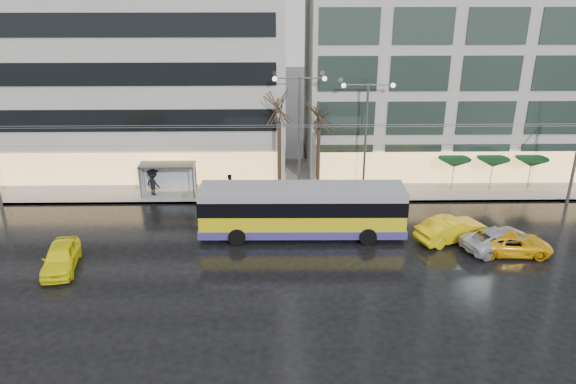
{
  "coord_description": "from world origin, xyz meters",
  "views": [
    {
      "loc": [
        0.52,
        -29.72,
        16.59
      ],
      "look_at": [
        1.07,
        5.0,
        2.53
      ],
      "focal_mm": 35.0,
      "sensor_mm": 36.0,
      "label": 1
    }
  ],
  "objects_px": {
    "trolleybus": "(302,212)",
    "taxi_a": "(61,257)",
    "bus_shelter": "(163,172)",
    "street_lamp_near": "(299,119)"
  },
  "relations": [
    {
      "from": "street_lamp_near",
      "to": "trolleybus",
      "type": "bearing_deg",
      "value": -90.27
    },
    {
      "from": "trolleybus",
      "to": "taxi_a",
      "type": "xyz_separation_m",
      "value": [
        -14.29,
        -4.19,
        -0.91
      ]
    },
    {
      "from": "bus_shelter",
      "to": "street_lamp_near",
      "type": "relative_size",
      "value": 0.47
    },
    {
      "from": "trolleybus",
      "to": "street_lamp_near",
      "type": "bearing_deg",
      "value": 89.73
    },
    {
      "from": "trolleybus",
      "to": "street_lamp_near",
      "type": "relative_size",
      "value": 1.48
    },
    {
      "from": "trolleybus",
      "to": "street_lamp_near",
      "type": "xyz_separation_m",
      "value": [
        0.03,
        7.17,
        4.32
      ]
    },
    {
      "from": "street_lamp_near",
      "to": "bus_shelter",
      "type": "bearing_deg",
      "value": -179.37
    },
    {
      "from": "trolleybus",
      "to": "bus_shelter",
      "type": "height_order",
      "value": "trolleybus"
    },
    {
      "from": "trolleybus",
      "to": "taxi_a",
      "type": "relative_size",
      "value": 3.01
    },
    {
      "from": "trolleybus",
      "to": "taxi_a",
      "type": "height_order",
      "value": "trolleybus"
    }
  ]
}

